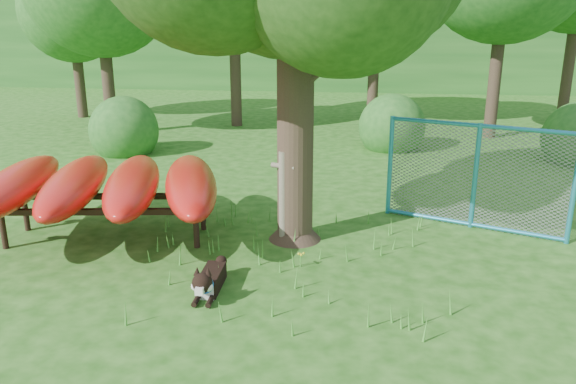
# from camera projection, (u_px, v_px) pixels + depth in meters

# --- Properties ---
(ground) EXTENTS (80.00, 80.00, 0.00)m
(ground) POSITION_uv_depth(u_px,v_px,m) (260.00, 293.00, 7.14)
(ground) COLOR #1A4F0F
(ground) RESTS_ON ground
(wooden_post) EXTENTS (0.40, 0.21, 1.46)m
(wooden_post) POSITION_uv_depth(u_px,v_px,m) (283.00, 196.00, 8.58)
(wooden_post) COLOR #675F4D
(wooden_post) RESTS_ON ground
(kayak_rack) EXTENTS (4.32, 3.85, 1.17)m
(kayak_rack) POSITION_uv_depth(u_px,v_px,m) (104.00, 185.00, 8.71)
(kayak_rack) COLOR black
(kayak_rack) RESTS_ON ground
(husky_dog) EXTENTS (0.29, 1.09, 0.48)m
(husky_dog) POSITION_uv_depth(u_px,v_px,m) (209.00, 281.00, 7.09)
(husky_dog) COLOR black
(husky_dog) RESTS_ON ground
(fence_section) EXTENTS (2.82, 1.22, 2.94)m
(fence_section) POSITION_uv_depth(u_px,v_px,m) (475.00, 176.00, 9.22)
(fence_section) COLOR teal
(fence_section) RESTS_ON ground
(wildflower_clump) EXTENTS (0.10, 0.10, 0.22)m
(wildflower_clump) POSITION_uv_depth(u_px,v_px,m) (301.00, 255.00, 7.87)
(wildflower_clump) COLOR #499B32
(wildflower_clump) RESTS_ON ground
(bg_tree_f) EXTENTS (3.60, 3.60, 5.55)m
(bg_tree_f) POSITION_uv_depth(u_px,v_px,m) (72.00, 11.00, 19.56)
(bg_tree_f) COLOR #32251B
(bg_tree_f) RESTS_ON ground
(shrub_left) EXTENTS (1.80, 1.80, 1.80)m
(shrub_left) POSITION_uv_depth(u_px,v_px,m) (126.00, 153.00, 14.90)
(shrub_left) COLOR #1F5B1D
(shrub_left) RESTS_ON ground
(shrub_right) EXTENTS (1.80, 1.80, 1.80)m
(shrub_right) POSITION_uv_depth(u_px,v_px,m) (576.00, 162.00, 13.90)
(shrub_right) COLOR #1F5B1D
(shrub_right) RESTS_ON ground
(shrub_mid) EXTENTS (1.80, 1.80, 1.80)m
(shrub_mid) POSITION_uv_depth(u_px,v_px,m) (391.00, 148.00, 15.43)
(shrub_mid) COLOR #1F5B1D
(shrub_mid) RESTS_ON ground
(wooded_hillside) EXTENTS (80.00, 12.00, 6.00)m
(wooded_hillside) POSITION_uv_depth(u_px,v_px,m) (346.00, 29.00, 32.85)
(wooded_hillside) COLOR #1F5B1D
(wooded_hillside) RESTS_ON ground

